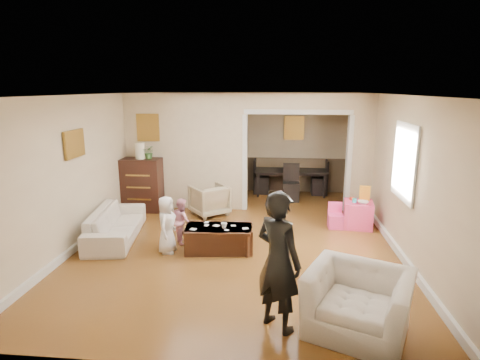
# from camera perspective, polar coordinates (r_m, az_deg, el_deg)

# --- Properties ---
(floor) EXTENTS (7.00, 7.00, 0.00)m
(floor) POSITION_cam_1_polar(r_m,az_deg,el_deg) (7.37, -0.15, -8.33)
(floor) COLOR #8E5E24
(floor) RESTS_ON ground
(partition_left) EXTENTS (2.75, 0.18, 2.60)m
(partition_left) POSITION_cam_1_polar(r_m,az_deg,el_deg) (8.97, -7.83, 4.09)
(partition_left) COLOR beige
(partition_left) RESTS_ON ground
(partition_right) EXTENTS (0.55, 0.18, 2.60)m
(partition_right) POSITION_cam_1_polar(r_m,az_deg,el_deg) (8.92, 17.08, 3.57)
(partition_right) COLOR beige
(partition_right) RESTS_ON ground
(partition_header) EXTENTS (2.22, 0.18, 0.35)m
(partition_header) POSITION_cam_1_polar(r_m,az_deg,el_deg) (8.63, 8.46, 11.23)
(partition_header) COLOR beige
(partition_header) RESTS_ON partition_right
(window_pane) EXTENTS (0.03, 0.95, 1.10)m
(window_pane) POSITION_cam_1_polar(r_m,az_deg,el_deg) (6.84, 22.92, 2.43)
(window_pane) COLOR white
(window_pane) RESTS_ON ground
(framed_art_partition) EXTENTS (0.45, 0.03, 0.55)m
(framed_art_partition) POSITION_cam_1_polar(r_m,az_deg,el_deg) (9.03, -13.24, 7.44)
(framed_art_partition) COLOR brown
(framed_art_partition) RESTS_ON partition_left
(framed_art_sofa_wall) EXTENTS (0.03, 0.55, 0.40)m
(framed_art_sofa_wall) POSITION_cam_1_polar(r_m,az_deg,el_deg) (7.13, -22.97, 4.87)
(framed_art_sofa_wall) COLOR brown
(framed_art_alcove) EXTENTS (0.45, 0.03, 0.55)m
(framed_art_alcove) POSITION_cam_1_polar(r_m,az_deg,el_deg) (10.32, 7.87, 7.52)
(framed_art_alcove) COLOR brown
(sofa) EXTENTS (1.02, 1.99, 0.56)m
(sofa) POSITION_cam_1_polar(r_m,az_deg,el_deg) (7.58, -17.60, -6.11)
(sofa) COLOR #F0E2D0
(sofa) RESTS_ON ground
(armchair_back) EXTENTS (1.00, 1.01, 0.66)m
(armchair_back) POSITION_cam_1_polar(r_m,az_deg,el_deg) (8.58, -4.49, -2.90)
(armchair_back) COLOR tan
(armchair_back) RESTS_ON ground
(armchair_front) EXTENTS (1.40, 1.33, 0.72)m
(armchair_front) POSITION_cam_1_polar(r_m,az_deg,el_deg) (4.81, 16.80, -16.66)
(armchair_front) COLOR #F0E2D0
(armchair_front) RESTS_ON ground
(dresser) EXTENTS (0.86, 0.49, 1.19)m
(dresser) POSITION_cam_1_polar(r_m,az_deg,el_deg) (9.05, -14.04, -0.67)
(dresser) COLOR black
(dresser) RESTS_ON ground
(table_lamp) EXTENTS (0.22, 0.22, 0.36)m
(table_lamp) POSITION_cam_1_polar(r_m,az_deg,el_deg) (8.90, -14.32, 4.16)
(table_lamp) COLOR #F3EBC6
(table_lamp) RESTS_ON dresser
(potted_plant) EXTENTS (0.27, 0.23, 0.30)m
(potted_plant) POSITION_cam_1_polar(r_m,az_deg,el_deg) (8.84, -13.08, 3.96)
(potted_plant) COLOR #416E31
(potted_plant) RESTS_ON dresser
(coffee_table) EXTENTS (1.19, 0.70, 0.42)m
(coffee_table) POSITION_cam_1_polar(r_m,az_deg,el_deg) (6.75, -3.12, -8.52)
(coffee_table) COLOR #3A1B12
(coffee_table) RESTS_ON ground
(coffee_cup) EXTENTS (0.11, 0.11, 0.09)m
(coffee_cup) POSITION_cam_1_polar(r_m,az_deg,el_deg) (6.59, -2.34, -6.63)
(coffee_cup) COLOR white
(coffee_cup) RESTS_ON coffee_table
(play_table) EXTENTS (0.61, 0.61, 0.52)m
(play_table) POSITION_cam_1_polar(r_m,az_deg,el_deg) (8.15, 16.80, -4.81)
(play_table) COLOR #F3407D
(play_table) RESTS_ON ground
(cereal_box) EXTENTS (0.21, 0.10, 0.30)m
(cereal_box) POSITION_cam_1_polar(r_m,az_deg,el_deg) (8.16, 17.69, -1.85)
(cereal_box) COLOR yellow
(cereal_box) RESTS_ON play_table
(cyan_cup) EXTENTS (0.08, 0.08, 0.08)m
(cyan_cup) POSITION_cam_1_polar(r_m,az_deg,el_deg) (8.00, 16.31, -2.87)
(cyan_cup) COLOR #2AC9D5
(cyan_cup) RESTS_ON play_table
(toy_block) EXTENTS (0.09, 0.08, 0.05)m
(toy_block) POSITION_cam_1_polar(r_m,az_deg,el_deg) (8.16, 15.95, -2.63)
(toy_block) COLOR red
(toy_block) RESTS_ON play_table
(play_bowl) EXTENTS (0.24, 0.24, 0.05)m
(play_bowl) POSITION_cam_1_polar(r_m,az_deg,el_deg) (7.97, 17.46, -3.11)
(play_bowl) COLOR silver
(play_bowl) RESTS_ON play_table
(dining_table) EXTENTS (1.88, 1.09, 0.65)m
(dining_table) POSITION_cam_1_polar(r_m,az_deg,el_deg) (10.32, 7.32, -0.21)
(dining_table) COLOR black
(dining_table) RESTS_ON ground
(adult_person) EXTENTS (0.71, 0.69, 1.65)m
(adult_person) POSITION_cam_1_polar(r_m,az_deg,el_deg) (4.49, 5.61, -11.68)
(adult_person) COLOR black
(adult_person) RESTS_ON ground
(child_kneel_a) EXTENTS (0.33, 0.49, 0.97)m
(child_kneel_a) POSITION_cam_1_polar(r_m,az_deg,el_deg) (6.69, -10.61, -6.41)
(child_kneel_a) COLOR white
(child_kneel_a) RESTS_ON ground
(child_kneel_b) EXTENTS (0.46, 0.49, 0.81)m
(child_kneel_b) POSITION_cam_1_polar(r_m,az_deg,el_deg) (7.08, -8.42, -5.87)
(child_kneel_b) COLOR pink
(child_kneel_b) RESTS_ON ground
(child_toddler) EXTENTS (0.51, 0.53, 0.88)m
(child_toddler) POSITION_cam_1_polar(r_m,az_deg,el_deg) (7.31, 5.94, -4.92)
(child_toddler) COLOR black
(child_toddler) RESTS_ON ground
(craft_papers) EXTENTS (0.98, 0.46, 0.00)m
(craft_papers) POSITION_cam_1_polar(r_m,az_deg,el_deg) (6.68, -3.36, -6.78)
(craft_papers) COLOR white
(craft_papers) RESTS_ON coffee_table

